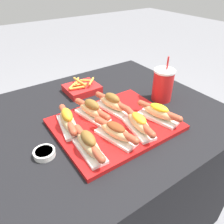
# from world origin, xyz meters

# --- Properties ---
(ground_plane) EXTENTS (12.00, 12.00, 0.00)m
(ground_plane) POSITION_xyz_m (0.00, 0.00, 0.00)
(ground_plane) COLOR slate
(patio_table) EXTENTS (1.18, 0.90, 0.75)m
(patio_table) POSITION_xyz_m (0.00, 0.00, 0.37)
(patio_table) COLOR black
(patio_table) RESTS_ON ground_plane
(serving_tray) EXTENTS (0.47, 0.38, 0.02)m
(serving_tray) POSITION_xyz_m (0.06, -0.11, 0.76)
(serving_tray) COLOR #B71414
(serving_tray) RESTS_ON patio_table
(hot_dog_0) EXTENTS (0.07, 0.21, 0.08)m
(hot_dog_0) POSITION_xyz_m (-0.11, -0.20, 0.80)
(hot_dog_0) COLOR white
(hot_dog_0) RESTS_ON serving_tray
(hot_dog_1) EXTENTS (0.10, 0.21, 0.07)m
(hot_dog_1) POSITION_xyz_m (-0.00, -0.19, 0.80)
(hot_dog_1) COLOR white
(hot_dog_1) RESTS_ON serving_tray
(hot_dog_2) EXTENTS (0.09, 0.21, 0.07)m
(hot_dog_2) POSITION_xyz_m (0.10, -0.20, 0.80)
(hot_dog_2) COLOR white
(hot_dog_2) RESTS_ON serving_tray
(hot_dog_3) EXTENTS (0.10, 0.20, 0.07)m
(hot_dog_3) POSITION_xyz_m (0.22, -0.19, 0.80)
(hot_dog_3) COLOR white
(hot_dog_3) RESTS_ON serving_tray
(hot_dog_4) EXTENTS (0.09, 0.21, 0.08)m
(hot_dog_4) POSITION_xyz_m (-0.11, -0.03, 0.80)
(hot_dog_4) COLOR white
(hot_dog_4) RESTS_ON serving_tray
(hot_dog_5) EXTENTS (0.09, 0.21, 0.08)m
(hot_dog_5) POSITION_xyz_m (-0.00, -0.02, 0.80)
(hot_dog_5) COLOR white
(hot_dog_5) RESTS_ON serving_tray
(hot_dog_6) EXTENTS (0.09, 0.21, 0.08)m
(hot_dog_6) POSITION_xyz_m (0.10, -0.02, 0.80)
(hot_dog_6) COLOR white
(hot_dog_6) RESTS_ON serving_tray
(sauce_bowl) EXTENTS (0.07, 0.07, 0.02)m
(sauce_bowl) POSITION_xyz_m (-0.24, -0.11, 0.76)
(sauce_bowl) COLOR white
(sauce_bowl) RESTS_ON patio_table
(drink_cup) EXTENTS (0.10, 0.10, 0.22)m
(drink_cup) POSITION_xyz_m (0.37, -0.06, 0.82)
(drink_cup) COLOR red
(drink_cup) RESTS_ON patio_table
(fries_basket) EXTENTS (0.17, 0.15, 0.06)m
(fries_basket) POSITION_xyz_m (0.09, 0.23, 0.77)
(fries_basket) COLOR red
(fries_basket) RESTS_ON patio_table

